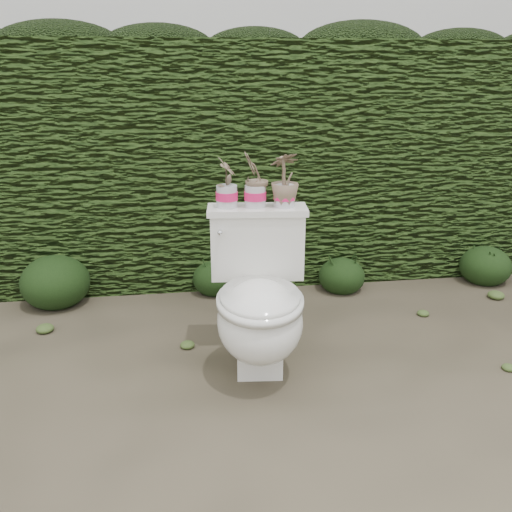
{
  "coord_description": "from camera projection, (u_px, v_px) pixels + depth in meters",
  "views": [
    {
      "loc": [
        -0.58,
        -2.29,
        1.45
      ],
      "look_at": [
        -0.23,
        0.22,
        0.55
      ],
      "focal_mm": 38.0,
      "sensor_mm": 36.0,
      "label": 1
    }
  ],
  "objects": [
    {
      "name": "toilet",
      "position": [
        259.0,
        303.0,
        2.63
      ],
      "size": [
        0.52,
        0.72,
        0.78
      ],
      "rotation": [
        0.0,
        0.0,
        -0.1
      ],
      "color": "silver",
      "rests_on": "ground"
    },
    {
      "name": "liriope_clump_2",
      "position": [
        216.0,
        274.0,
        3.63
      ],
      "size": [
        0.31,
        0.31,
        0.25
      ],
      "primitive_type": "ellipsoid",
      "color": "#1C3211",
      "rests_on": "ground"
    },
    {
      "name": "hedge",
      "position": [
        261.0,
        159.0,
        3.93
      ],
      "size": [
        8.0,
        1.0,
        1.6
      ],
      "primitive_type": "cube",
      "color": "#314C19",
      "rests_on": "ground"
    },
    {
      "name": "liriope_clump_3",
      "position": [
        342.0,
        272.0,
        3.66
      ],
      "size": [
        0.31,
        0.31,
        0.25
      ],
      "primitive_type": "ellipsoid",
      "color": "#1C3211",
      "rests_on": "ground"
    },
    {
      "name": "ground",
      "position": [
        308.0,
        372.0,
        2.7
      ],
      "size": [
        60.0,
        60.0,
        0.0
      ],
      "primitive_type": "plane",
      "color": "brown",
      "rests_on": "ground"
    },
    {
      "name": "house_wall",
      "position": [
        257.0,
        24.0,
        7.71
      ],
      "size": [
        8.0,
        3.5,
        4.0
      ],
      "primitive_type": "cube",
      "color": "silver",
      "rests_on": "ground"
    },
    {
      "name": "potted_plant_left",
      "position": [
        227.0,
        184.0,
        2.67
      ],
      "size": [
        0.12,
        0.14,
        0.23
      ],
      "primitive_type": "imported",
      "rotation": [
        0.0,
        0.0,
        1.28
      ],
      "color": "#2B7E27",
      "rests_on": "toilet"
    },
    {
      "name": "potted_plant_right",
      "position": [
        285.0,
        181.0,
        2.67
      ],
      "size": [
        0.19,
        0.19,
        0.26
      ],
      "primitive_type": "imported",
      "rotation": [
        0.0,
        0.0,
        3.53
      ],
      "color": "#2B7E27",
      "rests_on": "toilet"
    },
    {
      "name": "potted_plant_center",
      "position": [
        255.0,
        181.0,
        2.67
      ],
      "size": [
        0.18,
        0.19,
        0.26
      ],
      "primitive_type": "imported",
      "rotation": [
        0.0,
        0.0,
        4.06
      ],
      "color": "#2B7E27",
      "rests_on": "toilet"
    },
    {
      "name": "liriope_clump_1",
      "position": [
        55.0,
        278.0,
        3.43
      ],
      "size": [
        0.43,
        0.43,
        0.34
      ],
      "primitive_type": "ellipsoid",
      "color": "#1C3211",
      "rests_on": "ground"
    },
    {
      "name": "liriope_clump_4",
      "position": [
        486.0,
        262.0,
        3.8
      ],
      "size": [
        0.35,
        0.35,
        0.28
      ],
      "primitive_type": "ellipsoid",
      "color": "#1C3211",
      "rests_on": "ground"
    }
  ]
}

